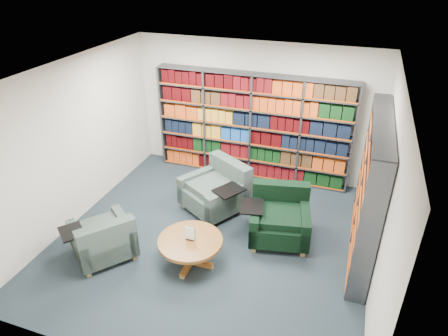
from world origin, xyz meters
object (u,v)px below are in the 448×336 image
(chair_green_right, at_px, (279,218))
(chair_teal_left, at_px, (219,191))
(chair_teal_front, at_px, (104,241))
(coffee_table, at_px, (190,245))

(chair_green_right, bearing_deg, chair_teal_left, 160.10)
(chair_teal_left, distance_m, chair_teal_front, 2.25)
(chair_teal_left, height_order, chair_green_right, chair_teal_left)
(chair_teal_left, height_order, chair_teal_front, chair_teal_left)
(coffee_table, bearing_deg, chair_teal_front, -166.96)
(chair_teal_left, xyz_separation_m, chair_teal_front, (-1.21, -1.90, -0.05))
(chair_teal_front, relative_size, coffee_table, 1.25)
(chair_teal_left, xyz_separation_m, coffee_table, (0.12, -1.59, 0.00))
(chair_teal_left, relative_size, chair_green_right, 1.12)
(chair_teal_left, xyz_separation_m, chair_green_right, (1.24, -0.45, -0.01))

